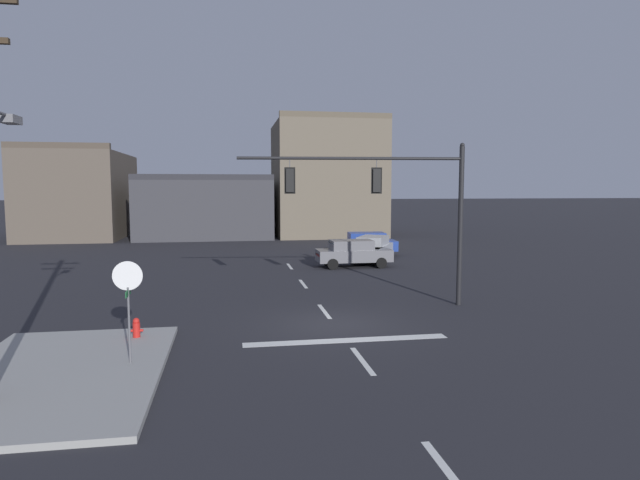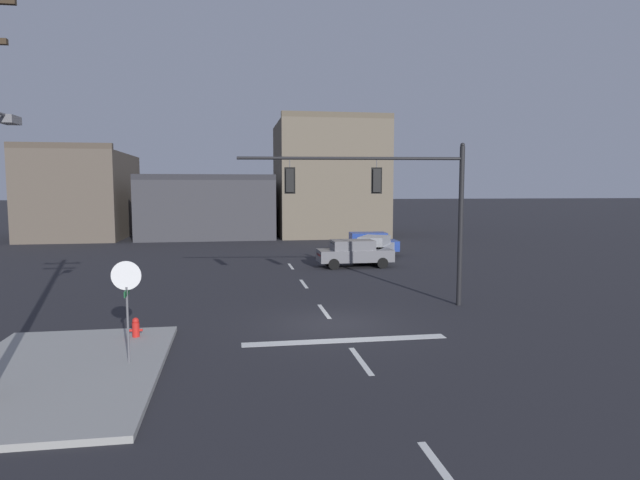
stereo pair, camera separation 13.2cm
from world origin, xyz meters
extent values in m
plane|color=#232328|center=(0.00, 0.00, 0.00)|extent=(400.00, 400.00, 0.00)
cube|color=gray|center=(-7.77, -4.00, 0.07)|extent=(5.00, 8.00, 0.15)
cube|color=silver|center=(0.00, -2.00, 0.00)|extent=(6.40, 0.50, 0.01)
cube|color=silver|center=(0.00, -10.00, 0.00)|extent=(0.16, 2.40, 0.01)
cube|color=silver|center=(0.00, -4.00, 0.00)|extent=(0.16, 2.40, 0.01)
cube|color=silver|center=(0.00, 2.00, 0.00)|extent=(0.16, 2.40, 0.01)
cube|color=silver|center=(0.00, 8.00, 0.00)|extent=(0.16, 2.40, 0.01)
cube|color=silver|center=(0.00, 14.00, 0.00)|extent=(0.16, 2.40, 0.01)
cylinder|color=black|center=(5.54, 2.24, 3.16)|extent=(0.20, 0.20, 6.33)
cylinder|color=black|center=(1.17, 2.71, 5.85)|extent=(8.77, 1.06, 0.12)
sphere|color=black|center=(5.54, 2.24, 6.38)|extent=(0.18, 0.18, 0.18)
cylinder|color=#56565B|center=(2.18, 2.60, 5.61)|extent=(0.03, 0.03, 0.35)
cube|color=black|center=(2.18, 2.60, 4.99)|extent=(0.32, 0.27, 0.90)
sphere|color=red|center=(2.19, 2.73, 5.27)|extent=(0.20, 0.20, 0.20)
sphere|color=#2D2314|center=(2.19, 2.73, 4.99)|extent=(0.20, 0.20, 0.20)
sphere|color=black|center=(2.19, 2.73, 4.71)|extent=(0.20, 0.20, 0.20)
cube|color=black|center=(2.18, 2.58, 4.99)|extent=(0.42, 0.07, 1.02)
cylinder|color=#56565B|center=(-1.19, 2.96, 5.61)|extent=(0.03, 0.03, 0.35)
cube|color=black|center=(-1.19, 2.96, 4.99)|extent=(0.32, 0.27, 0.90)
sphere|color=red|center=(-1.18, 3.09, 5.27)|extent=(0.20, 0.20, 0.20)
sphere|color=#2D2314|center=(-1.18, 3.09, 4.99)|extent=(0.20, 0.20, 0.20)
sphere|color=black|center=(-1.18, 3.09, 4.71)|extent=(0.20, 0.20, 0.20)
cube|color=black|center=(-1.19, 2.94, 4.99)|extent=(0.42, 0.07, 1.02)
cylinder|color=#56565B|center=(-6.14, -3.58, 1.07)|extent=(0.06, 0.06, 2.15)
cylinder|color=white|center=(-6.14, -3.58, 2.45)|extent=(0.76, 0.03, 0.76)
cylinder|color=#B21414|center=(-6.14, -3.56, 2.45)|extent=(0.68, 0.03, 0.68)
cube|color=#19592D|center=(-6.14, -3.58, 2.00)|extent=(0.02, 0.64, 0.16)
cube|color=navy|center=(5.70, 18.31, 0.70)|extent=(4.51, 2.08, 0.70)
cube|color=navy|center=(5.85, 18.30, 1.33)|extent=(2.56, 1.76, 0.56)
cube|color=#2D3842|center=(5.09, 18.35, 1.31)|extent=(0.35, 1.53, 0.47)
cube|color=#2D3842|center=(7.02, 18.23, 1.31)|extent=(0.31, 1.53, 0.46)
cylinder|color=black|center=(4.20, 17.56, 0.32)|extent=(0.65, 0.26, 0.64)
cylinder|color=black|center=(4.31, 19.26, 0.32)|extent=(0.65, 0.26, 0.64)
cylinder|color=black|center=(7.10, 17.37, 0.32)|extent=(0.65, 0.26, 0.64)
cylinder|color=black|center=(7.21, 19.07, 0.32)|extent=(0.65, 0.26, 0.64)
sphere|color=silver|center=(3.49, 17.88, 0.75)|extent=(0.16, 0.16, 0.16)
sphere|color=silver|center=(3.57, 19.03, 0.75)|extent=(0.16, 0.16, 0.16)
cube|color=maroon|center=(7.88, 18.17, 0.78)|extent=(0.13, 1.37, 0.12)
cube|color=slate|center=(3.75, 13.17, 0.70)|extent=(4.42, 1.85, 0.70)
cube|color=slate|center=(3.60, 13.17, 1.33)|extent=(2.48, 1.63, 0.56)
cube|color=#2D3842|center=(4.37, 13.18, 1.31)|extent=(0.26, 1.52, 0.47)
cube|color=#2D3842|center=(2.43, 13.16, 1.31)|extent=(0.23, 1.52, 0.46)
cylinder|color=black|center=(5.20, 14.04, 0.32)|extent=(0.64, 0.23, 0.64)
cylinder|color=black|center=(5.21, 12.34, 0.32)|extent=(0.64, 0.23, 0.64)
cylinder|color=black|center=(2.29, 14.01, 0.32)|extent=(0.64, 0.23, 0.64)
cylinder|color=black|center=(2.31, 12.31, 0.32)|extent=(0.64, 0.23, 0.64)
sphere|color=silver|center=(5.93, 13.77, 0.75)|extent=(0.16, 0.16, 0.16)
sphere|color=silver|center=(5.94, 12.62, 0.75)|extent=(0.16, 0.16, 0.16)
cube|color=maroon|center=(1.57, 13.15, 0.78)|extent=(0.05, 1.37, 0.12)
cube|color=#9EA0A5|center=(5.47, 15.29, 0.70)|extent=(3.68, 4.73, 0.70)
cube|color=#9EA0A5|center=(5.54, 15.43, 1.33)|extent=(2.58, 2.93, 0.56)
cube|color=#2D3842|center=(5.17, 14.75, 1.31)|extent=(1.45, 0.94, 0.47)
cube|color=#2D3842|center=(6.10, 16.45, 1.31)|extent=(1.44, 0.92, 0.46)
cylinder|color=black|center=(5.52, 13.61, 0.32)|extent=(0.50, 0.67, 0.64)
cylinder|color=black|center=(4.03, 14.42, 0.32)|extent=(0.50, 0.67, 0.64)
cylinder|color=black|center=(6.91, 16.16, 0.32)|extent=(0.50, 0.67, 0.64)
cylinder|color=black|center=(5.41, 16.97, 0.32)|extent=(0.50, 0.67, 0.64)
sphere|color=silver|center=(4.93, 13.10, 0.75)|extent=(0.16, 0.16, 0.16)
sphere|color=silver|center=(3.92, 13.65, 0.75)|extent=(0.16, 0.16, 0.16)
cube|color=maroon|center=(6.51, 17.21, 0.78)|extent=(1.22, 0.69, 0.12)
cube|color=slate|center=(-8.80, -3.44, 6.38)|extent=(0.36, 0.64, 0.20)
cylinder|color=red|center=(-6.39, -1.08, 0.33)|extent=(0.22, 0.22, 0.55)
cylinder|color=red|center=(-6.39, -1.08, 0.05)|extent=(0.30, 0.30, 0.10)
sphere|color=red|center=(-6.39, -1.08, 0.65)|extent=(0.20, 0.20, 0.20)
cylinder|color=red|center=(-6.54, -1.08, 0.35)|extent=(0.10, 0.08, 0.08)
cylinder|color=red|center=(-6.24, -1.08, 0.35)|extent=(0.10, 0.08, 0.08)
cube|color=brown|center=(-17.50, 36.72, 3.97)|extent=(8.37, 13.50, 7.94)
cube|color=#493F35|center=(-17.50, 30.27, 8.19)|extent=(8.37, 0.60, 0.50)
cube|color=#38383D|center=(-5.74, 34.24, 2.69)|extent=(12.31, 8.54, 5.37)
cube|color=#2B2B30|center=(-5.74, 30.27, 5.62)|extent=(12.31, 0.60, 0.50)
cube|color=#665B4C|center=(6.06, 35.00, 5.46)|extent=(10.22, 10.06, 10.93)
cube|color=brown|center=(6.06, 30.27, 11.18)|extent=(10.22, 0.60, 0.50)
camera|label=1|loc=(-3.52, -17.99, 4.72)|focal=30.35mm
camera|label=2|loc=(-3.39, -18.01, 4.72)|focal=30.35mm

